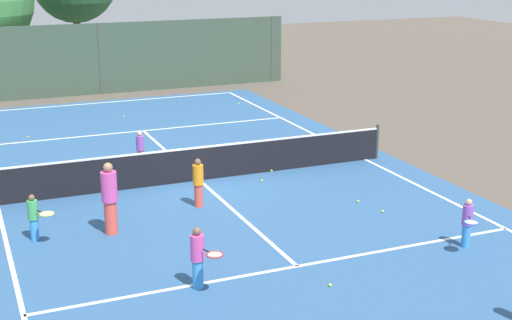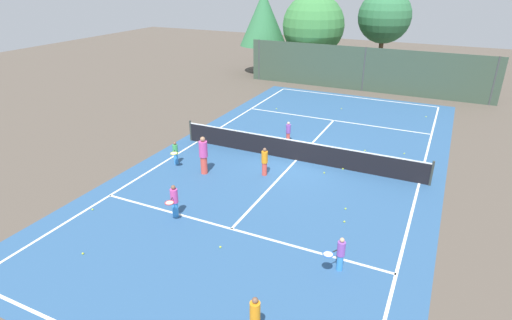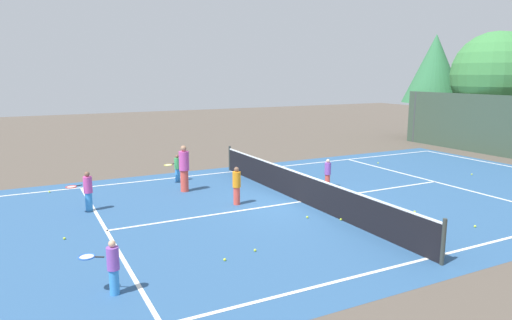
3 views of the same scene
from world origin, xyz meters
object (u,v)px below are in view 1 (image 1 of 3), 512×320
Objects in this scene: tennis_ball_1 at (28,137)px; player_4 at (34,217)px; tennis_ball_9 at (124,117)px; player_1 at (198,182)px; tennis_ball_0 at (225,171)px; tennis_ball_11 at (383,211)px; tennis_ball_13 at (54,186)px; player_6 at (467,222)px; tennis_ball_7 at (296,140)px; player_0 at (140,149)px; tennis_ball_10 at (272,171)px; tennis_ball_12 at (239,103)px; tennis_ball_2 at (358,201)px; tennis_ball_5 at (253,149)px; player_2 at (198,257)px; player_3 at (110,198)px; tennis_ball_8 at (330,285)px; tennis_ball_4 at (262,181)px.

player_4 is at bearing -95.10° from tennis_ball_1.
player_1 is at bearing -92.87° from tennis_ball_9.
tennis_ball_0 and tennis_ball_11 have the same top height.
tennis_ball_11 is at bearing -35.63° from tennis_ball_13.
tennis_ball_1 is at bearing 119.50° from player_6.
player_4 reaches higher than tennis_ball_7.
tennis_ball_7 is at bearing 9.72° from player_0.
tennis_ball_0 is at bearing 156.83° from tennis_ball_10.
player_1 is at bearing 133.60° from player_6.
tennis_ball_9 and tennis_ball_12 have the same top height.
tennis_ball_2 and tennis_ball_9 have the same top height.
tennis_ball_9 is at bearing 64.49° from tennis_ball_13.
player_2 is at bearing -118.42° from tennis_ball_5.
player_3 is 6.77m from tennis_ball_11.
player_4 is at bearing -127.32° from player_0.
tennis_ball_7 is (5.22, 5.03, -0.62)m from player_1.
player_1 is 4.74m from player_2.
player_6 is at bearing -60.13° from player_0.
player_1 is 19.37× the size of tennis_ball_9.
tennis_ball_11 is at bearing -98.53° from tennis_ball_7.
player_2 is 15.56m from tennis_ball_9.
tennis_ball_5 is at bearing -34.09° from tennis_ball_1.
tennis_ball_9 is at bearing -173.19° from tennis_ball_12.
tennis_ball_10 is at bearing 55.64° from player_2.
tennis_ball_2 is at bearing -55.36° from tennis_ball_1.
tennis_ball_13 is (-8.43, -2.00, 0.00)m from tennis_ball_7.
player_6 is at bearing -3.34° from player_2.
tennis_ball_7 is (7.68, 6.01, -0.85)m from player_3.
player_0 is 16.89× the size of tennis_ball_0.
player_6 is at bearing 8.72° from tennis_ball_8.
tennis_ball_0 is 1.00× the size of tennis_ball_9.
player_1 is 19.37× the size of tennis_ball_13.
tennis_ball_4 and tennis_ball_10 have the same top height.
tennis_ball_1 is 9.41m from tennis_ball_10.
player_1 reaches higher than tennis_ball_4.
player_3 reaches higher than player_6.
player_0 is at bearing 135.31° from tennis_ball_4.
player_3 reaches higher than tennis_ball_5.
tennis_ball_13 is at bearing 100.60° from player_3.
tennis_ball_0 is 1.45m from tennis_ball_4.
tennis_ball_13 is (-8.87, -8.49, 0.00)m from tennis_ball_12.
player_2 is 6.94m from tennis_ball_4.
tennis_ball_10 is (2.42, -8.88, 0.00)m from tennis_ball_9.
tennis_ball_1 is at bearing 127.31° from tennis_ball_0.
tennis_ball_8 is (3.37, -4.44, -0.85)m from player_3.
tennis_ball_1 and tennis_ball_7 have the same top height.
player_1 is at bearing 21.64° from player_3.
player_0 reaches higher than tennis_ball_2.
player_3 reaches higher than tennis_ball_1.
player_3 is at bearing -123.00° from tennis_ball_12.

